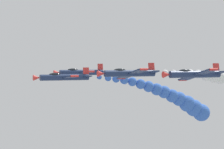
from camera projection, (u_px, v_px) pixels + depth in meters
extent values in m
cylinder|color=navy|center=(65.00, 77.00, 85.25)|extent=(1.21, 9.00, 1.21)
cone|color=red|center=(37.00, 78.00, 83.33)|extent=(1.15, 1.20, 1.15)
cube|color=navy|center=(67.00, 78.00, 85.39)|extent=(9.17, 1.90, 1.11)
cylinder|color=red|center=(74.00, 76.00, 81.14)|extent=(0.39, 1.40, 0.39)
cylinder|color=red|center=(60.00, 80.00, 89.64)|extent=(0.39, 1.40, 0.39)
cube|color=navy|center=(86.00, 77.00, 86.75)|extent=(3.80, 1.20, 0.56)
cube|color=red|center=(86.00, 72.00, 86.85)|extent=(0.30, 1.10, 1.61)
ellipsoid|color=black|center=(55.00, 75.00, 84.60)|extent=(0.87, 2.20, 0.78)
sphere|color=blue|center=(99.00, 77.00, 87.83)|extent=(0.94, 0.94, 0.94)
sphere|color=blue|center=(108.00, 78.00, 88.31)|extent=(1.23, 1.23, 1.23)
sphere|color=blue|center=(116.00, 79.00, 89.09)|extent=(1.45, 1.45, 1.45)
sphere|color=blue|center=(124.00, 80.00, 89.73)|extent=(1.66, 1.66, 1.66)
sphere|color=blue|center=(132.00, 82.00, 90.39)|extent=(1.74, 1.74, 1.74)
sphere|color=blue|center=(141.00, 84.00, 90.90)|extent=(1.93, 1.93, 1.93)
sphere|color=blue|center=(149.00, 87.00, 91.54)|extent=(2.16, 2.16, 2.16)
sphere|color=blue|center=(157.00, 89.00, 92.05)|extent=(2.35, 2.35, 2.35)
sphere|color=blue|center=(164.00, 92.00, 92.75)|extent=(2.46, 2.46, 2.46)
sphere|color=blue|center=(172.00, 96.00, 93.26)|extent=(2.60, 2.60, 2.60)
sphere|color=blue|center=(179.00, 99.00, 94.09)|extent=(2.83, 2.83, 2.83)
sphere|color=blue|center=(187.00, 104.00, 94.50)|extent=(3.24, 3.24, 3.24)
sphere|color=blue|center=(194.00, 108.00, 95.29)|extent=(3.41, 3.41, 3.41)
sphere|color=blue|center=(201.00, 113.00, 95.89)|extent=(3.49, 3.49, 3.49)
cylinder|color=navy|center=(130.00, 73.00, 78.85)|extent=(1.28, 9.00, 1.28)
cone|color=red|center=(101.00, 74.00, 76.93)|extent=(1.22, 1.20, 1.22)
cube|color=navy|center=(132.00, 74.00, 78.98)|extent=(9.08, 1.90, 1.87)
cylinder|color=red|center=(144.00, 69.00, 74.77)|extent=(0.42, 1.40, 0.42)
cylinder|color=red|center=(121.00, 78.00, 83.19)|extent=(0.42, 1.40, 0.42)
cube|color=navy|center=(151.00, 73.00, 80.36)|extent=(3.77, 1.20, 0.88)
cube|color=red|center=(151.00, 68.00, 80.53)|extent=(0.43, 1.10, 1.60)
ellipsoid|color=black|center=(120.00, 70.00, 78.24)|extent=(0.92, 2.20, 0.84)
sphere|color=white|center=(165.00, 73.00, 81.45)|extent=(1.01, 1.01, 1.01)
sphere|color=white|center=(174.00, 73.00, 82.14)|extent=(1.05, 1.05, 1.05)
sphere|color=white|center=(182.00, 74.00, 82.88)|extent=(1.28, 1.28, 1.28)
sphere|color=white|center=(190.00, 74.00, 83.62)|extent=(1.66, 1.66, 1.66)
sphere|color=white|center=(198.00, 74.00, 84.26)|extent=(1.60, 1.60, 1.60)
sphere|color=white|center=(206.00, 75.00, 85.00)|extent=(2.03, 2.03, 2.03)
sphere|color=white|center=(214.00, 77.00, 85.78)|extent=(2.03, 2.03, 2.03)
sphere|color=white|center=(220.00, 78.00, 86.80)|extent=(2.35, 2.35, 2.35)
cylinder|color=navy|center=(81.00, 72.00, 95.55)|extent=(1.19, 9.00, 1.19)
cone|color=red|center=(57.00, 73.00, 93.63)|extent=(1.13, 1.20, 1.13)
cube|color=navy|center=(83.00, 73.00, 95.70)|extent=(9.18, 1.90, 0.96)
cylinder|color=red|center=(91.00, 71.00, 91.44)|extent=(0.39, 1.40, 0.39)
cylinder|color=red|center=(76.00, 74.00, 99.95)|extent=(0.39, 1.40, 0.39)
cube|color=navy|center=(100.00, 72.00, 97.06)|extent=(3.80, 1.20, 0.50)
cube|color=red|center=(100.00, 68.00, 97.14)|extent=(0.28, 1.10, 1.61)
ellipsoid|color=black|center=(73.00, 70.00, 94.90)|extent=(0.86, 2.20, 0.77)
cylinder|color=navy|center=(195.00, 74.00, 75.02)|extent=(1.30, 9.00, 1.30)
cone|color=red|center=(167.00, 75.00, 73.10)|extent=(1.24, 1.20, 1.24)
cube|color=navy|center=(197.00, 75.00, 75.15)|extent=(9.04, 1.90, 2.07)
cylinder|color=red|center=(214.00, 69.00, 70.95)|extent=(0.43, 1.40, 0.43)
cylinder|color=red|center=(183.00, 80.00, 79.35)|extent=(0.43, 1.40, 0.43)
cube|color=navy|center=(216.00, 74.00, 76.53)|extent=(3.76, 1.20, 0.96)
cube|color=red|center=(216.00, 68.00, 76.71)|extent=(0.47, 1.10, 1.59)
ellipsoid|color=black|center=(185.00, 71.00, 74.42)|extent=(0.93, 2.20, 0.85)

